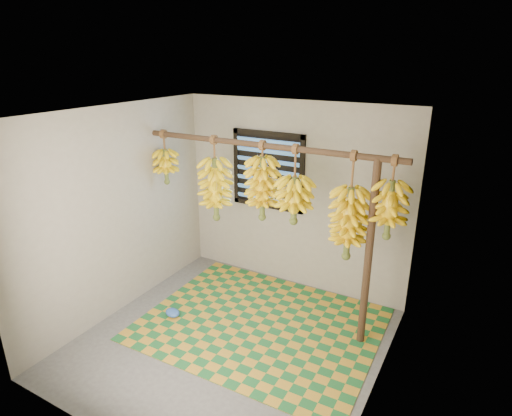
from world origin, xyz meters
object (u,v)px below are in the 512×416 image
Objects in this scene: banana_bunch_b at (216,189)px; banana_bunch_f at (389,210)px; banana_bunch_c at (294,200)px; banana_bunch_d at (262,188)px; banana_bunch_e at (349,223)px; support_post at (368,257)px; banana_bunch_a at (166,166)px; woven_mat at (260,324)px; plastic_bag at (173,313)px.

banana_bunch_b is 1.22× the size of banana_bunch_f.
banana_bunch_d is at bearing 180.00° from banana_bunch_c.
banana_bunch_d is (0.62, 0.00, 0.10)m from banana_bunch_b.
banana_bunch_b and banana_bunch_e have the same top height.
banana_bunch_e is (0.60, 0.00, -0.14)m from banana_bunch_c.
banana_bunch_f is at bearing 0.00° from banana_bunch_c.
banana_bunch_a is (-2.55, 0.00, 0.60)m from support_post.
woven_mat is at bearing -19.76° from banana_bunch_b.
banana_bunch_b is 1.14× the size of banana_bunch_d.
banana_bunch_d and banana_bunch_e have the same top height.
woven_mat is 3.87× the size of banana_bunch_a.
support_post is 1.49m from woven_mat.
banana_bunch_e is 1.37× the size of banana_bunch_f.
banana_bunch_e reaches higher than woven_mat.
banana_bunch_a is at bearing 180.00° from banana_bunch_d.
banana_bunch_a is 0.78× the size of banana_bunch_c.
woven_mat is 1.04m from plastic_bag.
support_post is at bearing 0.00° from banana_bunch_c.
banana_bunch_a and banana_bunch_d have the same top height.
banana_bunch_d is at bearing 180.00° from banana_bunch_f.
banana_bunch_c and banana_bunch_d have the same top height.
plastic_bag is at bearing -163.82° from banana_bunch_f.
banana_bunch_a is 0.67× the size of banana_bunch_b.
plastic_bag is 1.75m from banana_bunch_a.
banana_bunch_c is (1.00, 0.00, 0.03)m from banana_bunch_b.
support_post is 0.55m from banana_bunch_f.
banana_bunch_f is (1.36, 0.00, -0.00)m from banana_bunch_d.
banana_bunch_e is at bearing 0.00° from banana_bunch_b.
support_post is at bearing 0.00° from banana_bunch_a.
plastic_bag is 0.30× the size of banana_bunch_a.
plastic_bag is 1.97m from banana_bunch_c.
banana_bunch_f reaches higher than woven_mat.
support_post is at bearing 0.00° from banana_bunch_e.
banana_bunch_c is at bearing 180.00° from support_post.
banana_bunch_b is 1.17× the size of banana_bunch_c.
banana_bunch_e is (1.82, 0.64, 1.26)m from plastic_bag.
banana_bunch_c is at bearing 0.00° from banana_bunch_d.
banana_bunch_a is 0.75m from banana_bunch_b.
banana_bunch_b is 1.97m from banana_bunch_f.
banana_bunch_a is 2.70m from banana_bunch_f.
banana_bunch_a is at bearing 128.28° from plastic_bag.
banana_bunch_d is (0.84, 0.64, 1.48)m from plastic_bag.
banana_bunch_c is at bearing 0.00° from banana_bunch_a.
woven_mat is 2.58× the size of banana_bunch_b.
plastic_bag is 0.24× the size of banana_bunch_f.
banana_bunch_b is at bearing 160.24° from woven_mat.
banana_bunch_a is 2.34m from banana_bunch_e.
banana_bunch_d is 1.00m from banana_bunch_e.
banana_bunch_b is (0.73, 0.00, -0.18)m from banana_bunch_a.
support_post is 10.12× the size of plastic_bag.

